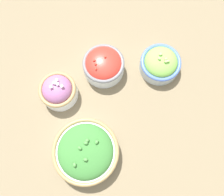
{
  "coord_description": "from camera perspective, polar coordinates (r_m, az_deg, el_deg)",
  "views": [
    {
      "loc": [
        -0.18,
        -0.09,
        0.78
      ],
      "look_at": [
        0.0,
        0.0,
        0.03
      ],
      "focal_mm": 40.0,
      "sensor_mm": 36.0,
      "label": 1
    }
  ],
  "objects": [
    {
      "name": "bowl_red_onion",
      "position": [
        0.79,
        -12.23,
        1.65
      ],
      "size": [
        0.12,
        0.12,
        0.09
      ],
      "color": "white",
      "rests_on": "ground_plane"
    },
    {
      "name": "bowl_broccoli",
      "position": [
        0.74,
        -5.99,
        -12.08
      ],
      "size": [
        0.19,
        0.19,
        0.09
      ],
      "color": "silver",
      "rests_on": "ground_plane"
    },
    {
      "name": "ground_plane",
      "position": [
        0.8,
        0.0,
        -0.57
      ],
      "size": [
        3.0,
        3.0,
        0.0
      ],
      "primitive_type": "plane",
      "color": "#75664C"
    },
    {
      "name": "bowl_lettuce",
      "position": [
        0.82,
        10.99,
        7.77
      ],
      "size": [
        0.13,
        0.13,
        0.08
      ],
      "color": "#B2C1CC",
      "rests_on": "ground_plane"
    },
    {
      "name": "bowl_cherry_tomatoes",
      "position": [
        0.8,
        -1.94,
        7.53
      ],
      "size": [
        0.13,
        0.13,
        0.08
      ],
      "color": "silver",
      "rests_on": "ground_plane"
    }
  ]
}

